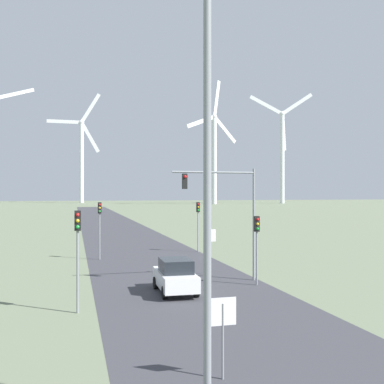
{
  "coord_description": "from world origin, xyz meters",
  "views": [
    {
      "loc": [
        -5.98,
        -4.15,
        5.36
      ],
      "look_at": [
        0.0,
        18.58,
        5.4
      ],
      "focal_mm": 42.0,
      "sensor_mm": 36.0,
      "label": 1
    }
  ],
  "objects_px": {
    "traffic_light_post_near_right": "(257,235)",
    "traffic_light_mast_overhead": "(227,201)",
    "traffic_light_post_mid_left": "(100,218)",
    "wind_turbine_center": "(82,153)",
    "car_approaching": "(175,276)",
    "streetlamp": "(207,136)",
    "traffic_light_post_mid_right": "(198,216)",
    "stop_sign_far": "(210,243)",
    "traffic_light_post_near_left": "(78,238)",
    "wind_turbine_far_right": "(282,148)",
    "stop_sign_near": "(223,322)",
    "wind_turbine_right": "(214,150)"
  },
  "relations": [
    {
      "from": "traffic_light_post_near_right",
      "to": "traffic_light_mast_overhead",
      "type": "xyz_separation_m",
      "value": [
        -1.3,
        1.45,
        1.94
      ]
    },
    {
      "from": "traffic_light_post_mid_left",
      "to": "wind_turbine_center",
      "type": "xyz_separation_m",
      "value": [
        1.79,
        205.58,
        22.78
      ]
    },
    {
      "from": "car_approaching",
      "to": "traffic_light_post_mid_left",
      "type": "bearing_deg",
      "value": 103.86
    },
    {
      "from": "streetlamp",
      "to": "traffic_light_post_mid_right",
      "type": "height_order",
      "value": "streetlamp"
    },
    {
      "from": "stop_sign_far",
      "to": "wind_turbine_center",
      "type": "xyz_separation_m",
      "value": [
        -4.83,
        214.12,
        24.05
      ]
    },
    {
      "from": "traffic_light_post_near_left",
      "to": "traffic_light_post_near_right",
      "type": "bearing_deg",
      "value": 19.49
    },
    {
      "from": "traffic_light_post_near_left",
      "to": "wind_turbine_far_right",
      "type": "bearing_deg",
      "value": 61.45
    },
    {
      "from": "car_approaching",
      "to": "wind_turbine_far_right",
      "type": "height_order",
      "value": "wind_turbine_far_right"
    },
    {
      "from": "stop_sign_near",
      "to": "stop_sign_far",
      "type": "xyz_separation_m",
      "value": [
        4.46,
        15.84,
        0.43
      ]
    },
    {
      "from": "traffic_light_post_mid_right",
      "to": "wind_turbine_right",
      "type": "height_order",
      "value": "wind_turbine_right"
    },
    {
      "from": "stop_sign_far",
      "to": "traffic_light_mast_overhead",
      "type": "distance_m",
      "value": 3.74
    },
    {
      "from": "traffic_light_post_near_left",
      "to": "traffic_light_mast_overhead",
      "type": "relative_size",
      "value": 0.67
    },
    {
      "from": "stop_sign_near",
      "to": "wind_turbine_right",
      "type": "relative_size",
      "value": 0.04
    },
    {
      "from": "traffic_light_post_mid_right",
      "to": "stop_sign_near",
      "type": "bearing_deg",
      "value": -104.03
    },
    {
      "from": "stop_sign_near",
      "to": "traffic_light_mast_overhead",
      "type": "relative_size",
      "value": 0.34
    },
    {
      "from": "traffic_light_post_mid_left",
      "to": "traffic_light_mast_overhead",
      "type": "xyz_separation_m",
      "value": [
        6.97,
        -11.0,
        1.53
      ]
    },
    {
      "from": "wind_turbine_center",
      "to": "wind_turbine_far_right",
      "type": "distance_m",
      "value": 103.68
    },
    {
      "from": "streetlamp",
      "to": "stop_sign_near",
      "type": "height_order",
      "value": "streetlamp"
    },
    {
      "from": "traffic_light_post_near_left",
      "to": "traffic_light_post_near_right",
      "type": "distance_m",
      "value": 10.71
    },
    {
      "from": "streetlamp",
      "to": "wind_turbine_far_right",
      "type": "bearing_deg",
      "value": 63.45
    },
    {
      "from": "traffic_light_mast_overhead",
      "to": "wind_turbine_center",
      "type": "xyz_separation_m",
      "value": [
        -5.18,
        216.58,
        21.25
      ]
    },
    {
      "from": "traffic_light_post_near_right",
      "to": "traffic_light_post_mid_right",
      "type": "relative_size",
      "value": 0.89
    },
    {
      "from": "wind_turbine_right",
      "to": "traffic_light_post_mid_left",
      "type": "bearing_deg",
      "value": -110.55
    },
    {
      "from": "stop_sign_far",
      "to": "wind_turbine_center",
      "type": "height_order",
      "value": "wind_turbine_center"
    },
    {
      "from": "streetlamp",
      "to": "stop_sign_near",
      "type": "xyz_separation_m",
      "value": [
        1.25,
        2.62,
        -4.99
      ]
    },
    {
      "from": "traffic_light_post_near_left",
      "to": "traffic_light_post_mid_right",
      "type": "distance_m",
      "value": 21.26
    },
    {
      "from": "wind_turbine_right",
      "to": "traffic_light_post_near_right",
      "type": "bearing_deg",
      "value": -106.82
    },
    {
      "from": "traffic_light_mast_overhead",
      "to": "wind_turbine_far_right",
      "type": "height_order",
      "value": "wind_turbine_far_right"
    },
    {
      "from": "traffic_light_post_near_left",
      "to": "traffic_light_mast_overhead",
      "type": "xyz_separation_m",
      "value": [
        8.79,
        5.02,
        1.55
      ]
    },
    {
      "from": "traffic_light_post_near_left",
      "to": "wind_turbine_far_right",
      "type": "height_order",
      "value": "wind_turbine_far_right"
    },
    {
      "from": "stop_sign_near",
      "to": "traffic_light_post_near_left",
      "type": "height_order",
      "value": "traffic_light_post_near_left"
    },
    {
      "from": "traffic_light_post_mid_right",
      "to": "car_approaching",
      "type": "distance_m",
      "value": 16.72
    },
    {
      "from": "streetlamp",
      "to": "stop_sign_far",
      "type": "distance_m",
      "value": 19.85
    },
    {
      "from": "stop_sign_near",
      "to": "wind_turbine_center",
      "type": "distance_m",
      "value": 231.26
    },
    {
      "from": "traffic_light_post_mid_left",
      "to": "wind_turbine_far_right",
      "type": "distance_m",
      "value": 196.9
    },
    {
      "from": "traffic_light_post_mid_right",
      "to": "wind_turbine_far_right",
      "type": "xyz_separation_m",
      "value": [
        89.82,
        166.29,
        24.29
      ]
    },
    {
      "from": "stop_sign_far",
      "to": "wind_turbine_far_right",
      "type": "height_order",
      "value": "wind_turbine_far_right"
    },
    {
      "from": "traffic_light_post_near_left",
      "to": "car_approaching",
      "type": "height_order",
      "value": "traffic_light_post_near_left"
    },
    {
      "from": "stop_sign_far",
      "to": "traffic_light_post_mid_right",
      "type": "height_order",
      "value": "traffic_light_post_mid_right"
    },
    {
      "from": "traffic_light_mast_overhead",
      "to": "wind_turbine_right",
      "type": "bearing_deg",
      "value": 72.66
    },
    {
      "from": "stop_sign_near",
      "to": "stop_sign_far",
      "type": "relative_size",
      "value": 0.79
    },
    {
      "from": "stop_sign_near",
      "to": "wind_turbine_right",
      "type": "distance_m",
      "value": 200.8
    },
    {
      "from": "traffic_light_mast_overhead",
      "to": "wind_turbine_right",
      "type": "xyz_separation_m",
      "value": [
        55.18,
        176.74,
        20.77
      ]
    },
    {
      "from": "traffic_light_post_near_right",
      "to": "traffic_light_post_mid_left",
      "type": "distance_m",
      "value": 14.95
    },
    {
      "from": "traffic_light_post_near_left",
      "to": "stop_sign_far",
      "type": "bearing_deg",
      "value": 41.53
    },
    {
      "from": "streetlamp",
      "to": "traffic_light_post_mid_left",
      "type": "bearing_deg",
      "value": 91.93
    },
    {
      "from": "streetlamp",
      "to": "traffic_light_post_near_left",
      "type": "height_order",
      "value": "streetlamp"
    },
    {
      "from": "streetlamp",
      "to": "stop_sign_far",
      "type": "bearing_deg",
      "value": 72.82
    },
    {
      "from": "traffic_light_post_near_right",
      "to": "wind_turbine_right",
      "type": "bearing_deg",
      "value": 73.18
    },
    {
      "from": "traffic_light_post_mid_left",
      "to": "traffic_light_post_near_left",
      "type": "bearing_deg",
      "value": -96.5
    }
  ]
}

